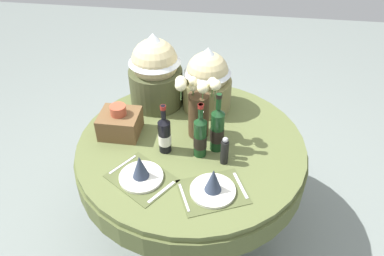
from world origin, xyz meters
The scene contains 12 objects.
ground centered at (0.00, 0.00, 0.00)m, with size 8.00×8.00×0.00m, color gray.
dining_table centered at (0.00, 0.00, 0.63)m, with size 1.41×1.41×0.76m.
place_setting_left centered at (-0.22, -0.34, 0.81)m, with size 0.43×0.40×0.16m.
place_setting_right centered at (0.17, -0.38, 0.81)m, with size 0.42×0.37×0.16m.
flower_vase centered at (0.03, 0.07, 0.97)m, with size 0.26×0.16×0.42m.
wine_bottle_left centered at (0.07, -0.10, 0.90)m, with size 0.08×0.08×0.35m.
wine_bottle_centre centered at (-0.14, -0.10, 0.88)m, with size 0.07×0.07×0.32m.
wine_bottle_rear centered at (0.16, -0.04, 0.91)m, with size 0.08×0.08×0.38m.
pepper_mill centered at (0.21, -0.15, 0.85)m, with size 0.04×0.04×0.18m.
gift_tub_back_left centered at (-0.29, 0.39, 1.03)m, with size 0.36×0.36×0.51m.
gift_tub_back_centre centered at (0.05, 0.38, 0.99)m, with size 0.32×0.32×0.44m.
woven_basket_side_left centered at (-0.44, 0.03, 0.84)m, with size 0.24×0.21×0.20m.
Camera 1 is at (0.25, -1.71, 2.24)m, focal length 35.10 mm.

